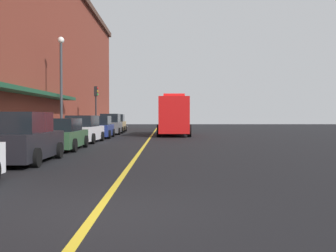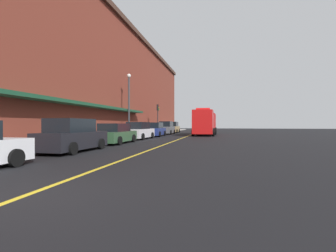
{
  "view_description": "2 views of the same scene",
  "coord_description": "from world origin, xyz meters",
  "px_view_note": "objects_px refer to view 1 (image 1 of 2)",
  "views": [
    {
      "loc": [
        1.18,
        -7.02,
        1.64
      ],
      "look_at": [
        1.41,
        26.83,
        0.86
      ],
      "focal_mm": 44.05,
      "sensor_mm": 36.0,
      "label": 1
    },
    {
      "loc": [
        4.04,
        -4.36,
        1.51
      ],
      "look_at": [
        -1.3,
        20.31,
        1.3
      ],
      "focal_mm": 26.17,
      "sensor_mm": 36.0,
      "label": 2
    }
  ],
  "objects_px": {
    "parked_car_3": "(83,130)",
    "parked_car_6": "(117,124)",
    "parked_car_1": "(23,139)",
    "parked_car_4": "(99,128)",
    "street_lamp_left": "(61,76)",
    "traffic_light_near": "(96,100)",
    "parking_meter_0": "(99,122)",
    "fire_truck": "(174,116)",
    "parked_car_5": "(111,125)",
    "parked_car_2": "(62,135)"
  },
  "relations": [
    {
      "from": "parked_car_1",
      "to": "parking_meter_0",
      "type": "relative_size",
      "value": 3.5
    },
    {
      "from": "parked_car_1",
      "to": "parking_meter_0",
      "type": "bearing_deg",
      "value": 2.97
    },
    {
      "from": "parked_car_3",
      "to": "street_lamp_left",
      "type": "bearing_deg",
      "value": 42.67
    },
    {
      "from": "parked_car_1",
      "to": "parked_car_5",
      "type": "relative_size",
      "value": 0.96
    },
    {
      "from": "parked_car_4",
      "to": "parked_car_5",
      "type": "relative_size",
      "value": 0.99
    },
    {
      "from": "parked_car_5",
      "to": "street_lamp_left",
      "type": "height_order",
      "value": "street_lamp_left"
    },
    {
      "from": "parked_car_5",
      "to": "traffic_light_near",
      "type": "distance_m",
      "value": 2.68
    },
    {
      "from": "parked_car_5",
      "to": "street_lamp_left",
      "type": "bearing_deg",
      "value": 167.45
    },
    {
      "from": "parked_car_1",
      "to": "street_lamp_left",
      "type": "height_order",
      "value": "street_lamp_left"
    },
    {
      "from": "parked_car_1",
      "to": "parked_car_6",
      "type": "height_order",
      "value": "parked_car_6"
    },
    {
      "from": "parked_car_1",
      "to": "parked_car_5",
      "type": "distance_m",
      "value": 23.64
    },
    {
      "from": "parking_meter_0",
      "to": "street_lamp_left",
      "type": "height_order",
      "value": "street_lamp_left"
    },
    {
      "from": "parked_car_5",
      "to": "traffic_light_near",
      "type": "xyz_separation_m",
      "value": [
        -1.41,
        0.2,
        2.28
      ]
    },
    {
      "from": "traffic_light_near",
      "to": "parked_car_1",
      "type": "bearing_deg",
      "value": -86.62
    },
    {
      "from": "parked_car_3",
      "to": "parked_car_5",
      "type": "height_order",
      "value": "parked_car_5"
    },
    {
      "from": "parking_meter_0",
      "to": "street_lamp_left",
      "type": "xyz_separation_m",
      "value": [
        -0.6,
        -12.34,
        3.34
      ]
    },
    {
      "from": "parked_car_1",
      "to": "parked_car_6",
      "type": "relative_size",
      "value": 0.97
    },
    {
      "from": "parked_car_1",
      "to": "parked_car_3",
      "type": "xyz_separation_m",
      "value": [
        -0.1,
        11.37,
        -0.04
      ]
    },
    {
      "from": "parked_car_2",
      "to": "parking_meter_0",
      "type": "distance_m",
      "value": 20.37
    },
    {
      "from": "parked_car_6",
      "to": "parking_meter_0",
      "type": "height_order",
      "value": "parked_car_6"
    },
    {
      "from": "parked_car_6",
      "to": "parked_car_4",
      "type": "bearing_deg",
      "value": 178.6
    },
    {
      "from": "parked_car_2",
      "to": "parked_car_4",
      "type": "distance_m",
      "value": 11.4
    },
    {
      "from": "parked_car_1",
      "to": "parked_car_2",
      "type": "xyz_separation_m",
      "value": [
        -0.05,
        5.68,
        -0.1
      ]
    },
    {
      "from": "parked_car_2",
      "to": "parking_meter_0",
      "type": "xyz_separation_m",
      "value": [
        -1.41,
        20.32,
        0.32
      ]
    },
    {
      "from": "fire_truck",
      "to": "parking_meter_0",
      "type": "bearing_deg",
      "value": -120.02
    },
    {
      "from": "street_lamp_left",
      "to": "parked_car_6",
      "type": "bearing_deg",
      "value": 82.86
    },
    {
      "from": "fire_truck",
      "to": "parked_car_3",
      "type": "bearing_deg",
      "value": -28.99
    },
    {
      "from": "fire_truck",
      "to": "traffic_light_near",
      "type": "relative_size",
      "value": 2.13
    },
    {
      "from": "parked_car_1",
      "to": "parked_car_3",
      "type": "distance_m",
      "value": 11.37
    },
    {
      "from": "parked_car_2",
      "to": "parked_car_3",
      "type": "relative_size",
      "value": 1.02
    },
    {
      "from": "parked_car_1",
      "to": "parked_car_5",
      "type": "height_order",
      "value": "parked_car_5"
    },
    {
      "from": "street_lamp_left",
      "to": "parked_car_4",
      "type": "bearing_deg",
      "value": 59.25
    },
    {
      "from": "parked_car_5",
      "to": "street_lamp_left",
      "type": "relative_size",
      "value": 0.7
    },
    {
      "from": "parked_car_5",
      "to": "traffic_light_near",
      "type": "relative_size",
      "value": 1.13
    },
    {
      "from": "parked_car_1",
      "to": "parked_car_4",
      "type": "xyz_separation_m",
      "value": [
        -0.03,
        17.08,
        -0.04
      ]
    },
    {
      "from": "fire_truck",
      "to": "parked_car_6",
      "type": "bearing_deg",
      "value": -140.76
    },
    {
      "from": "parking_meter_0",
      "to": "street_lamp_left",
      "type": "bearing_deg",
      "value": -92.78
    },
    {
      "from": "parked_car_4",
      "to": "parking_meter_0",
      "type": "distance_m",
      "value": 9.04
    },
    {
      "from": "parked_car_6",
      "to": "street_lamp_left",
      "type": "relative_size",
      "value": 0.69
    },
    {
      "from": "parked_car_3",
      "to": "parked_car_6",
      "type": "bearing_deg",
      "value": 2.12
    },
    {
      "from": "parked_car_2",
      "to": "fire_truck",
      "type": "height_order",
      "value": "fire_truck"
    },
    {
      "from": "parked_car_3",
      "to": "fire_truck",
      "type": "relative_size",
      "value": 0.52
    },
    {
      "from": "street_lamp_left",
      "to": "fire_truck",
      "type": "bearing_deg",
      "value": 44.92
    },
    {
      "from": "parked_car_4",
      "to": "fire_truck",
      "type": "relative_size",
      "value": 0.52
    },
    {
      "from": "parked_car_3",
      "to": "parked_car_6",
      "type": "relative_size",
      "value": 0.98
    },
    {
      "from": "parked_car_5",
      "to": "parking_meter_0",
      "type": "xyz_separation_m",
      "value": [
        -1.47,
        2.36,
        0.18
      ]
    },
    {
      "from": "parked_car_1",
      "to": "parking_meter_0",
      "type": "xyz_separation_m",
      "value": [
        -1.47,
        26.0,
        0.22
      ]
    },
    {
      "from": "parking_meter_0",
      "to": "traffic_light_near",
      "type": "relative_size",
      "value": 0.31
    },
    {
      "from": "parked_car_2",
      "to": "street_lamp_left",
      "type": "xyz_separation_m",
      "value": [
        -2.01,
        7.98,
        3.66
      ]
    },
    {
      "from": "parked_car_2",
      "to": "parked_car_3",
      "type": "height_order",
      "value": "parked_car_3"
    }
  ]
}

